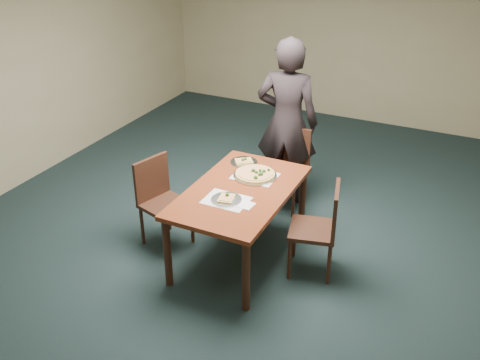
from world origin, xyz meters
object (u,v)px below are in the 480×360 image
at_px(dining_table, 240,198).
at_px(diner, 287,122).
at_px(pizza_pan, 255,174).
at_px(slice_plate_far, 244,162).
at_px(chair_left, 160,197).
at_px(slice_plate_near, 226,199).
at_px(chair_right, 321,225).
at_px(chair_far, 289,163).

height_order(dining_table, diner, diner).
relative_size(dining_table, pizza_pan, 3.50).
distance_m(pizza_pan, slice_plate_far, 0.32).
bearing_deg(diner, dining_table, 82.78).
relative_size(dining_table, diner, 0.79).
xyz_separation_m(chair_left, slice_plate_near, (0.81, -0.13, 0.25)).
distance_m(diner, slice_plate_far, 0.80).
height_order(diner, slice_plate_far, diner).
bearing_deg(chair_right, slice_plate_near, -81.05).
height_order(dining_table, chair_right, chair_right).
relative_size(chair_right, pizza_pan, 2.13).
distance_m(diner, slice_plate_near, 1.53).
distance_m(chair_left, slice_plate_near, 0.86).
bearing_deg(chair_far, chair_right, -53.82).
xyz_separation_m(pizza_pan, slice_plate_near, (-0.04, -0.54, -0.01)).
distance_m(dining_table, chair_right, 0.80).
relative_size(chair_right, slice_plate_near, 3.25).
xyz_separation_m(dining_table, slice_plate_far, (-0.21, 0.53, 0.10)).
height_order(chair_right, diner, diner).
bearing_deg(chair_right, dining_table, -96.23).
distance_m(chair_far, chair_right, 1.30).
relative_size(chair_left, slice_plate_near, 3.25).
bearing_deg(slice_plate_near, slice_plate_far, 103.86).
xyz_separation_m(chair_far, chair_left, (-0.88, -1.28, 0.00)).
distance_m(chair_left, chair_right, 1.63).
distance_m(chair_right, pizza_pan, 0.83).
bearing_deg(dining_table, chair_right, 7.55).
bearing_deg(slice_plate_near, pizza_pan, 85.56).
bearing_deg(slice_plate_near, chair_right, 22.72).
bearing_deg(chair_far, chair_left, -122.92).
relative_size(slice_plate_near, slice_plate_far, 1.00).
height_order(diner, pizza_pan, diner).
height_order(chair_far, slice_plate_far, chair_far).
distance_m(diner, pizza_pan, 1.00).
height_order(chair_far, diner, diner).
bearing_deg(pizza_pan, slice_plate_near, -94.44).
height_order(chair_far, pizza_pan, chair_far).
relative_size(pizza_pan, slice_plate_near, 1.53).
xyz_separation_m(chair_far, diner, (-0.08, 0.11, 0.44)).
bearing_deg(chair_far, diner, 127.83).
xyz_separation_m(pizza_pan, slice_plate_far, (-0.23, 0.22, -0.01)).
distance_m(chair_right, diner, 1.50).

